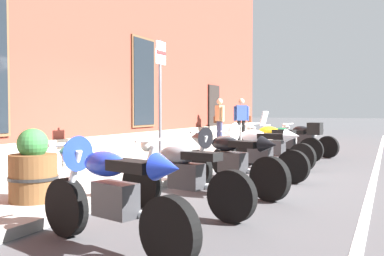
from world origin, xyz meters
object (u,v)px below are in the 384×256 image
Objects in this scene: pedestrian_tan_coat at (220,118)px; parking_sign at (160,87)px; motorcycle_grey_naked at (182,177)px; pedestrian_blue_top at (242,118)px; motorcycle_white_sport at (254,149)px; motorcycle_yellow_naked at (272,147)px; motorcycle_blue_sport at (106,188)px; motorcycle_green_touring at (289,140)px; barrel_planter at (33,171)px; motorcycle_black_sport at (226,158)px; motorcycle_black_naked at (304,140)px.

pedestrian_tan_coat is 0.63× the size of parking_sign.
motorcycle_grey_naked is 1.24× the size of pedestrian_blue_top.
parking_sign is (-0.42, 1.78, 1.19)m from motorcycle_white_sport.
pedestrian_blue_top is at bearing 6.54° from parking_sign.
parking_sign reaches higher than motorcycle_yellow_naked.
motorcycle_blue_sport is 1.00× the size of motorcycle_grey_naked.
pedestrian_tan_coat is at bearing 25.51° from motorcycle_white_sport.
motorcycle_blue_sport is at bearing 178.83° from motorcycle_white_sport.
motorcycle_grey_naked is 6.32m from motorcycle_green_touring.
pedestrian_tan_coat is 10.62m from barrel_planter.
motorcycle_black_sport is 1.56m from motorcycle_white_sport.
motorcycle_green_touring reaches higher than motorcycle_yellow_naked.
parking_sign reaches higher than barrel_planter.
motorcycle_black_sport reaches higher than motorcycle_yellow_naked.
motorcycle_black_sport is 1.02× the size of motorcycle_green_touring.
motorcycle_green_touring is at bearing -15.15° from barrel_planter.
barrel_planter is at bearing -172.65° from pedestrian_tan_coat.
motorcycle_green_touring reaches higher than motorcycle_black_naked.
pedestrian_blue_top reaches higher than pedestrian_tan_coat.
motorcycle_black_sport is at bearing 179.01° from motorcycle_black_naked.
motorcycle_yellow_naked is 1.01× the size of motorcycle_black_naked.
motorcycle_white_sport reaches higher than motorcycle_blue_sport.
parking_sign is (4.22, 1.68, 1.20)m from motorcycle_blue_sport.
motorcycle_white_sport is at bearing 0.24° from motorcycle_black_sport.
motorcycle_black_sport is 2.14× the size of barrel_planter.
motorcycle_yellow_naked is 0.78× the size of parking_sign.
motorcycle_black_sport is 9.01m from pedestrian_tan_coat.
motorcycle_yellow_naked reaches higher than motorcycle_black_naked.
pedestrian_blue_top is 0.64× the size of parking_sign.
motorcycle_grey_naked is 1.96m from barrel_planter.
pedestrian_blue_top is at bearing 19.38° from motorcycle_white_sport.
motorcycle_grey_naked is 3.08m from motorcycle_white_sport.
motorcycle_grey_naked is at bearing -71.76° from barrel_planter.
parking_sign is (-7.24, -1.48, 0.75)m from pedestrian_tan_coat.
parking_sign is at bearing -173.46° from pedestrian_blue_top.
motorcycle_white_sport is at bearing -177.83° from motorcycle_yellow_naked.
motorcycle_white_sport is at bearing -160.62° from pedestrian_blue_top.
motorcycle_white_sport is at bearing -0.67° from motorcycle_grey_naked.
motorcycle_black_sport is at bearing -41.76° from barrel_planter.
motorcycle_black_sport is 0.80× the size of parking_sign.
parking_sign is at bearing 159.54° from motorcycle_black_naked.
motorcycle_green_touring is 7.19m from barrel_planter.
motorcycle_green_touring is at bearing -1.54° from motorcycle_yellow_naked.
pedestrian_tan_coat reaches higher than motorcycle_blue_sport.
pedestrian_blue_top is at bearing 31.09° from motorcycle_green_touring.
barrel_planter is (-11.39, -0.81, -0.51)m from pedestrian_blue_top.
motorcycle_green_touring is (4.80, 0.03, -0.03)m from motorcycle_black_sport.
motorcycle_grey_naked is 1.01× the size of motorcycle_green_touring.
motorcycle_grey_naked is at bearing 179.86° from motorcycle_green_touring.
motorcycle_black_naked is 1.21× the size of pedestrian_blue_top.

